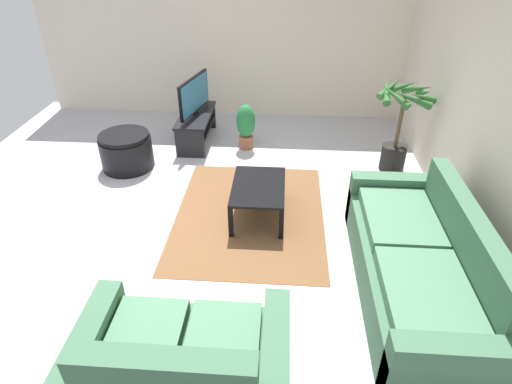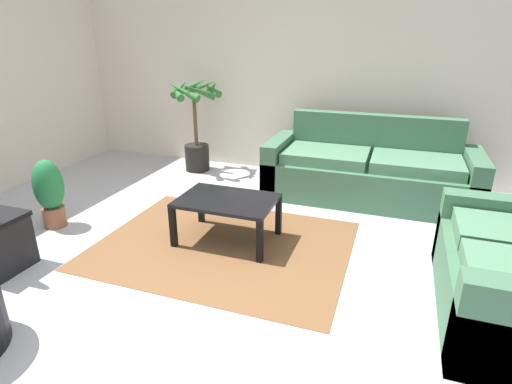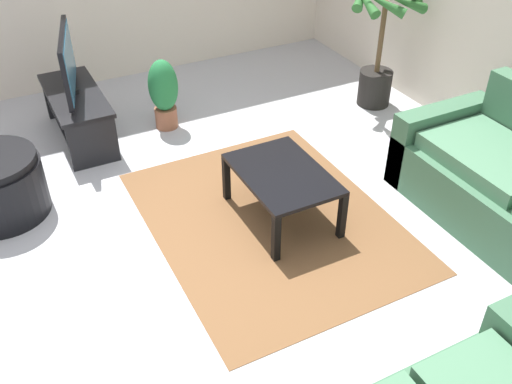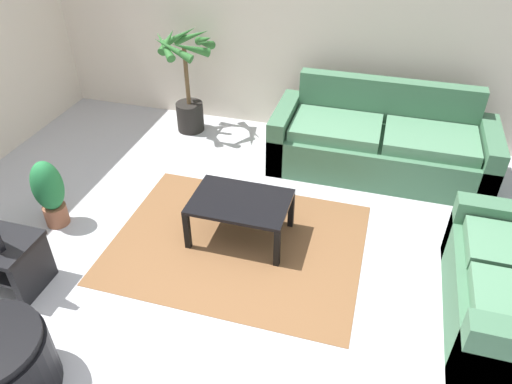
{
  "view_description": "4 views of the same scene",
  "coord_description": "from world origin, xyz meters",
  "px_view_note": "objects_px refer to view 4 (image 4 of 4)",
  "views": [
    {
      "loc": [
        4.01,
        1.05,
        2.89
      ],
      "look_at": [
        0.23,
        0.78,
        0.44
      ],
      "focal_mm": 29.56,
      "sensor_mm": 36.0,
      "label": 1
    },
    {
      "loc": [
        1.4,
        -2.25,
        1.78
      ],
      "look_at": [
        0.45,
        0.42,
        0.66
      ],
      "focal_mm": 28.58,
      "sensor_mm": 36.0,
      "label": 2
    },
    {
      "loc": [
        3.01,
        -0.93,
        2.72
      ],
      "look_at": [
        0.18,
        0.51,
        0.41
      ],
      "focal_mm": 40.11,
      "sensor_mm": 36.0,
      "label": 3
    },
    {
      "loc": [
        1.09,
        -2.34,
        2.91
      ],
      "look_at": [
        0.19,
        0.78,
        0.54
      ],
      "focal_mm": 33.66,
      "sensor_mm": 36.0,
      "label": 4
    }
  ],
  "objects_px": {
    "coffee_table": "(240,205)",
    "couch_main": "(380,145)",
    "potted_plant_small": "(49,191)",
    "potted_palm": "(188,82)"
  },
  "relations": [
    {
      "from": "couch_main",
      "to": "potted_plant_small",
      "type": "distance_m",
      "value": 3.33
    },
    {
      "from": "potted_plant_small",
      "to": "coffee_table",
      "type": "bearing_deg",
      "value": 9.8
    },
    {
      "from": "couch_main",
      "to": "potted_plant_small",
      "type": "height_order",
      "value": "couch_main"
    },
    {
      "from": "potted_palm",
      "to": "potted_plant_small",
      "type": "height_order",
      "value": "potted_palm"
    },
    {
      "from": "couch_main",
      "to": "coffee_table",
      "type": "relative_size",
      "value": 2.67
    },
    {
      "from": "couch_main",
      "to": "potted_palm",
      "type": "bearing_deg",
      "value": 173.38
    },
    {
      "from": "coffee_table",
      "to": "potted_palm",
      "type": "height_order",
      "value": "potted_palm"
    },
    {
      "from": "coffee_table",
      "to": "couch_main",
      "type": "bearing_deg",
      "value": 53.53
    },
    {
      "from": "potted_plant_small",
      "to": "couch_main",
      "type": "bearing_deg",
      "value": 32.36
    },
    {
      "from": "couch_main",
      "to": "potted_plant_small",
      "type": "xyz_separation_m",
      "value": [
        -2.81,
        -1.78,
        0.06
      ]
    }
  ]
}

